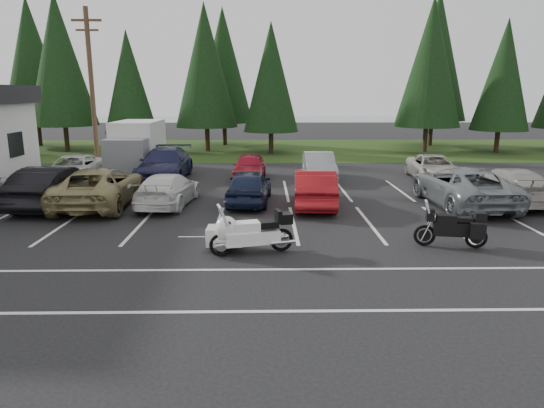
{
  "coord_description": "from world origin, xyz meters",
  "views": [
    {
      "loc": [
        -0.53,
        -15.52,
        4.55
      ],
      "look_at": [
        -0.29,
        -0.5,
        1.08
      ],
      "focal_mm": 32.0,
      "sensor_mm": 36.0,
      "label": 1
    }
  ],
  "objects_px": {
    "car_near_6": "(463,186)",
    "car_near_7": "(509,185)",
    "utility_pole": "(92,90)",
    "car_near_4": "(249,186)",
    "car_near_1": "(54,186)",
    "adventure_motorcycle": "(451,224)",
    "car_far_0": "(74,169)",
    "car_near_5": "(315,188)",
    "car_near_3": "(168,189)",
    "car_far_4": "(434,168)",
    "box_truck": "(135,147)",
    "car_far_2": "(249,167)",
    "touring_motorcycle": "(252,229)",
    "cargo_trailer": "(225,238)",
    "car_near_2": "(100,187)",
    "car_far_1": "(165,164)",
    "car_far_3": "(319,166)"
  },
  "relations": [
    {
      "from": "car_near_5",
      "to": "car_near_6",
      "type": "relative_size",
      "value": 0.79
    },
    {
      "from": "car_near_3",
      "to": "car_far_2",
      "type": "height_order",
      "value": "car_far_2"
    },
    {
      "from": "car_near_4",
      "to": "car_far_3",
      "type": "relative_size",
      "value": 0.96
    },
    {
      "from": "car_near_3",
      "to": "touring_motorcycle",
      "type": "xyz_separation_m",
      "value": [
        3.59,
        -6.22,
        0.09
      ]
    },
    {
      "from": "car_near_1",
      "to": "touring_motorcycle",
      "type": "bearing_deg",
      "value": 147.12
    },
    {
      "from": "car_far_1",
      "to": "car_far_2",
      "type": "relative_size",
      "value": 1.42
    },
    {
      "from": "utility_pole",
      "to": "car_far_2",
      "type": "xyz_separation_m",
      "value": [
        8.68,
        -1.9,
        -4.01
      ]
    },
    {
      "from": "car_near_2",
      "to": "car_far_1",
      "type": "bearing_deg",
      "value": -104.65
    },
    {
      "from": "car_far_2",
      "to": "cargo_trailer",
      "type": "xyz_separation_m",
      "value": [
        -0.39,
        -11.89,
        -0.33
      ]
    },
    {
      "from": "car_near_3",
      "to": "touring_motorcycle",
      "type": "distance_m",
      "value": 7.18
    },
    {
      "from": "car_near_6",
      "to": "car_near_7",
      "type": "height_order",
      "value": "car_near_6"
    },
    {
      "from": "car_far_1",
      "to": "adventure_motorcycle",
      "type": "height_order",
      "value": "car_far_1"
    },
    {
      "from": "utility_pole",
      "to": "car_far_0",
      "type": "relative_size",
      "value": 1.86
    },
    {
      "from": "car_near_6",
      "to": "car_far_1",
      "type": "bearing_deg",
      "value": -26.64
    },
    {
      "from": "cargo_trailer",
      "to": "car_near_5",
      "type": "bearing_deg",
      "value": 61.15
    },
    {
      "from": "car_near_2",
      "to": "cargo_trailer",
      "type": "distance_m",
      "value": 7.99
    },
    {
      "from": "car_near_5",
      "to": "car_far_2",
      "type": "height_order",
      "value": "car_near_5"
    },
    {
      "from": "car_near_1",
      "to": "car_near_4",
      "type": "bearing_deg",
      "value": -172.7
    },
    {
      "from": "car_near_1",
      "to": "car_far_2",
      "type": "relative_size",
      "value": 1.26
    },
    {
      "from": "car_near_1",
      "to": "car_near_6",
      "type": "relative_size",
      "value": 0.86
    },
    {
      "from": "car_far_1",
      "to": "car_far_3",
      "type": "height_order",
      "value": "car_far_1"
    },
    {
      "from": "car_near_3",
      "to": "car_far_1",
      "type": "distance_m",
      "value": 6.13
    },
    {
      "from": "car_near_1",
      "to": "car_near_2",
      "type": "height_order",
      "value": "car_near_1"
    },
    {
      "from": "car_far_3",
      "to": "car_near_3",
      "type": "bearing_deg",
      "value": -138.99
    },
    {
      "from": "car_far_3",
      "to": "cargo_trailer",
      "type": "distance_m",
      "value": 12.31
    },
    {
      "from": "utility_pole",
      "to": "car_far_0",
      "type": "height_order",
      "value": "utility_pole"
    },
    {
      "from": "car_near_4",
      "to": "car_far_1",
      "type": "relative_size",
      "value": 0.74
    },
    {
      "from": "adventure_motorcycle",
      "to": "box_truck",
      "type": "bearing_deg",
      "value": 142.84
    },
    {
      "from": "car_near_1",
      "to": "car_far_4",
      "type": "height_order",
      "value": "car_near_1"
    },
    {
      "from": "car_near_3",
      "to": "car_near_6",
      "type": "xyz_separation_m",
      "value": [
        12.05,
        -0.29,
        0.15
      ]
    },
    {
      "from": "car_near_1",
      "to": "car_near_3",
      "type": "bearing_deg",
      "value": -174.78
    },
    {
      "from": "car_far_1",
      "to": "utility_pole",
      "type": "bearing_deg",
      "value": 155.22
    },
    {
      "from": "car_far_4",
      "to": "touring_motorcycle",
      "type": "distance_m",
      "value": 15.11
    },
    {
      "from": "car_near_2",
      "to": "car_far_0",
      "type": "bearing_deg",
      "value": -61.55
    },
    {
      "from": "car_far_2",
      "to": "car_near_3",
      "type": "bearing_deg",
      "value": -114.41
    },
    {
      "from": "car_near_1",
      "to": "box_truck",
      "type": "bearing_deg",
      "value": -93.21
    },
    {
      "from": "box_truck",
      "to": "car_far_0",
      "type": "xyz_separation_m",
      "value": [
        -2.47,
        -2.87,
        -0.78
      ]
    },
    {
      "from": "car_near_1",
      "to": "adventure_motorcycle",
      "type": "bearing_deg",
      "value": 162.36
    },
    {
      "from": "car_near_3",
      "to": "car_near_2",
      "type": "bearing_deg",
      "value": 7.03
    },
    {
      "from": "box_truck",
      "to": "car_near_6",
      "type": "bearing_deg",
      "value": -29.42
    },
    {
      "from": "utility_pole",
      "to": "car_near_4",
      "type": "distance_m",
      "value": 12.33
    },
    {
      "from": "car_near_5",
      "to": "car_far_4",
      "type": "distance_m",
      "value": 9.07
    },
    {
      "from": "car_near_3",
      "to": "car_far_4",
      "type": "xyz_separation_m",
      "value": [
        12.91,
        5.67,
        -0.01
      ]
    },
    {
      "from": "utility_pole",
      "to": "car_far_1",
      "type": "xyz_separation_m",
      "value": [
        4.2,
        -2.0,
        -3.87
      ]
    },
    {
      "from": "car_near_4",
      "to": "car_near_5",
      "type": "height_order",
      "value": "car_near_5"
    },
    {
      "from": "car_near_7",
      "to": "car_near_1",
      "type": "bearing_deg",
      "value": 3.45
    },
    {
      "from": "car_near_5",
      "to": "car_near_7",
      "type": "distance_m",
      "value": 8.23
    },
    {
      "from": "car_near_2",
      "to": "car_far_0",
      "type": "xyz_separation_m",
      "value": [
        -3.23,
        5.68,
        -0.13
      ]
    },
    {
      "from": "car_near_2",
      "to": "car_near_5",
      "type": "xyz_separation_m",
      "value": [
        8.77,
        -0.16,
        -0.04
      ]
    },
    {
      "from": "car_near_5",
      "to": "car_near_6",
      "type": "bearing_deg",
      "value": -176.66
    }
  ]
}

